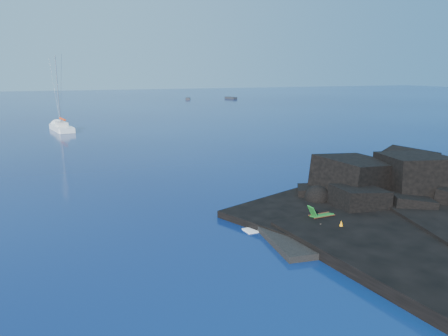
% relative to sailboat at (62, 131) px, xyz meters
% --- Properties ---
extents(ground, '(400.00, 400.00, 0.00)m').
position_rel_sailboat_xyz_m(ground, '(9.10, -53.30, 0.00)').
color(ground, '#030933').
rests_on(ground, ground).
extents(headland, '(24.00, 24.00, 3.60)m').
position_rel_sailboat_xyz_m(headland, '(22.10, -50.30, 0.00)').
color(headland, black).
rests_on(headland, ground).
extents(beach, '(9.08, 6.86, 0.70)m').
position_rel_sailboat_xyz_m(beach, '(13.60, -52.80, 0.00)').
color(beach, black).
rests_on(beach, ground).
extents(surf_foam, '(10.00, 8.00, 0.06)m').
position_rel_sailboat_xyz_m(surf_foam, '(14.10, -48.30, 0.00)').
color(surf_foam, white).
rests_on(surf_foam, ground).
extents(sailboat, '(4.31, 11.26, 11.56)m').
position_rel_sailboat_xyz_m(sailboat, '(0.00, 0.00, 0.00)').
color(sailboat, white).
rests_on(sailboat, ground).
extents(deck_chair, '(1.63, 0.80, 1.09)m').
position_rel_sailboat_xyz_m(deck_chair, '(13.55, -51.36, 0.90)').
color(deck_chair, '#176720').
rests_on(deck_chair, beach).
extents(towel, '(1.87, 1.30, 0.04)m').
position_rel_sailboat_xyz_m(towel, '(12.24, -52.68, 0.37)').
color(towel, white).
rests_on(towel, beach).
extents(sunbather, '(1.68, 0.94, 0.25)m').
position_rel_sailboat_xyz_m(sunbather, '(12.24, -52.68, 0.52)').
color(sunbather, tan).
rests_on(sunbather, towel).
extents(marker_cone, '(0.51, 0.51, 0.60)m').
position_rel_sailboat_xyz_m(marker_cone, '(13.59, -53.23, 0.65)').
color(marker_cone, orange).
rests_on(marker_cone, beach).
extents(distant_boat_a, '(2.76, 4.71, 0.60)m').
position_rel_sailboat_xyz_m(distant_boat_a, '(39.91, 63.88, 0.00)').
color(distant_boat_a, '#26262B').
rests_on(distant_boat_a, ground).
extents(distant_boat_b, '(2.69, 5.21, 0.66)m').
position_rel_sailboat_xyz_m(distant_boat_b, '(54.01, 61.81, 0.00)').
color(distant_boat_b, '#232428').
rests_on(distant_boat_b, ground).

